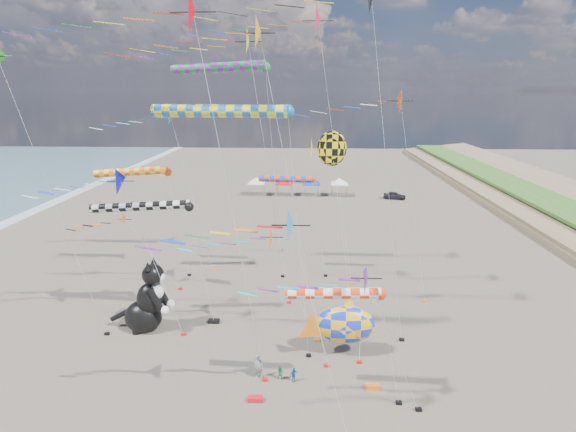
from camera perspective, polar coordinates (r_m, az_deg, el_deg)
The scene contains 31 objects.
delta_kite_0 at distance 44.11m, azimuth -19.85°, elevation -0.85°, with size 9.02×1.54×7.80m.
delta_kite_1 at distance 34.26m, azimuth -20.91°, elevation 3.96°, with size 10.08×2.17×13.46m.
delta_kite_2 at distance 19.59m, azimuth -0.17°, elevation -2.93°, with size 9.43×2.00×13.51m.
delta_kite_3 at distance 46.75m, azimuth -17.44°, elevation 11.39°, with size 11.84×1.72×16.83m.
delta_kite_4 at distance 27.65m, azimuth -7.03°, elevation 21.42°, with size 12.93×2.01×22.64m.
delta_kite_5 at distance 26.80m, azimuth -15.20°, elevation 23.71°, with size 14.41×2.89×24.08m.
delta_kite_6 at distance 25.03m, azimuth 6.35°, elevation -7.62°, with size 10.52×1.84×9.85m.
delta_kite_7 at distance 37.16m, azimuth -5.98°, elevation 20.77°, with size 10.89×2.26×23.24m.
delta_kite_8 at distance 36.51m, azimuth -31.75°, elevation 16.54°, with size 10.91×2.39×21.86m.
delta_kite_9 at distance 41.29m, azimuth 4.54°, elevation 23.39°, with size 13.43×2.99×25.75m.
delta_kite_10 at distance 31.47m, azimuth 10.44°, elevation 25.36°, with size 13.36×2.65×25.46m.
delta_kite_11 at distance 38.16m, azimuth 14.09°, elevation 13.69°, with size 10.59×2.34×18.88m.
delta_kite_12 at distance 32.29m, azimuth -3.11°, elevation -3.49°, with size 9.67×1.93×9.15m.
windsock_0 at distance 26.08m, azimuth 6.49°, elevation -9.84°, with size 7.11×0.68×7.63m.
windsock_1 at distance 43.27m, azimuth -8.20°, elevation 18.10°, with size 10.29×0.93×20.92m.
windsock_2 at distance 46.24m, azimuth -18.87°, elevation 5.27°, with size 8.96×0.83×11.22m.
windsock_3 at distance 43.68m, azimuth 0.15°, elevation 4.62°, with size 6.89×0.68×10.49m.
windsock_4 at distance 36.06m, azimuth -17.67°, elevation 1.10°, with size 9.26×0.72×10.23m.
windsock_5 at distance 28.81m, azimuth -7.85°, elevation 12.94°, with size 10.20×0.85×17.61m.
angelfish_kite at distance 34.19m, azimuth 5.26°, elevation 8.33°, with size 3.74×3.02×15.54m.
cat_inflatable at distance 37.34m, azimuth -17.65°, elevation -9.53°, with size 4.45×2.23×6.01m, color black, non-canonical shape.
fish_inflatable at distance 32.93m, azimuth 7.16°, elevation -13.51°, with size 5.80×2.78×4.63m.
person_adult at distance 31.32m, azimuth -3.80°, elevation -18.57°, with size 0.60×0.39×1.64m, color gray.
child_green at distance 31.26m, azimuth -0.97°, elevation -19.33°, with size 0.48×0.38×1.00m, color #1E8046.
child_blue at distance 31.09m, azimuth 0.72°, elevation -19.52°, with size 0.60×0.25×1.02m, color #1E4E9A.
kite_bag_0 at distance 37.36m, azimuth 6.11°, elevation -13.72°, with size 0.90×0.44×0.30m, color blue.
kite_bag_1 at distance 38.35m, azimuth -9.37°, elevation -13.03°, with size 0.90×0.44×0.30m, color black.
kite_bag_2 at distance 31.14m, azimuth 10.70°, elevation -20.57°, with size 0.90×0.44×0.30m, color orange.
kite_bag_3 at distance 29.83m, azimuth -4.16°, elevation -22.15°, with size 0.90×0.44×0.30m, color red.
tent_row at distance 81.11m, azimuth 1.25°, elevation 4.78°, with size 19.20×4.20×3.80m.
parked_car at distance 81.12m, azimuth 13.38°, elevation 2.55°, with size 1.55×3.85×1.31m, color #26262D.
Camera 1 is at (3.19, -19.65, 18.40)m, focal length 28.00 mm.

